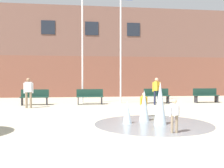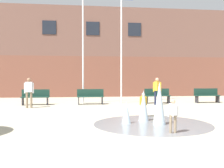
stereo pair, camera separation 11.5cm
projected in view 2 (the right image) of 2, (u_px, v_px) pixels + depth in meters
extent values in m
plane|color=#BCB299|center=(130.00, 149.00, 5.84)|extent=(100.00, 100.00, 0.00)
cube|color=brown|center=(91.00, 77.00, 24.59)|extent=(36.00, 6.00, 3.37)
cube|color=brown|center=(91.00, 37.00, 24.50)|extent=(36.00, 6.00, 4.12)
cube|color=#1E232D|center=(49.00, 27.00, 21.06)|extent=(1.10, 0.06, 1.10)
cube|color=#1E232D|center=(93.00, 28.00, 21.50)|extent=(1.10, 0.06, 1.10)
cube|color=#1E232D|center=(135.00, 29.00, 21.94)|extent=(1.10, 0.06, 1.10)
cylinder|color=gray|center=(152.00, 124.00, 9.04)|extent=(4.05, 4.05, 0.01)
cone|color=silver|center=(126.00, 112.00, 9.13)|extent=(0.32, 0.32, 0.78)
cone|color=silver|center=(144.00, 105.00, 9.69)|extent=(0.38, 0.38, 1.14)
cone|color=silver|center=(159.00, 103.00, 8.91)|extent=(0.44, 0.44, 1.48)
cube|color=#28282D|center=(23.00, 101.00, 15.19)|extent=(0.06, 0.40, 0.44)
cube|color=#28282D|center=(47.00, 101.00, 15.36)|extent=(0.06, 0.40, 0.44)
cube|color=#19382D|center=(35.00, 97.00, 15.27)|extent=(1.60, 0.44, 0.05)
cube|color=#19382D|center=(36.00, 93.00, 15.46)|extent=(1.60, 0.04, 0.42)
cube|color=#28282D|center=(79.00, 101.00, 15.54)|extent=(0.06, 0.40, 0.44)
cube|color=#28282D|center=(102.00, 101.00, 15.72)|extent=(0.06, 0.40, 0.44)
cube|color=#19382D|center=(90.00, 97.00, 15.62)|extent=(1.60, 0.44, 0.05)
cube|color=#19382D|center=(90.00, 93.00, 15.82)|extent=(1.60, 0.04, 0.42)
cube|color=#28282D|center=(147.00, 100.00, 16.26)|extent=(0.06, 0.40, 0.44)
cube|color=#28282D|center=(168.00, 100.00, 16.44)|extent=(0.06, 0.40, 0.44)
cube|color=#19382D|center=(158.00, 96.00, 16.34)|extent=(1.60, 0.44, 0.05)
cube|color=#19382D|center=(157.00, 92.00, 16.54)|extent=(1.60, 0.04, 0.42)
cube|color=#28282D|center=(197.00, 99.00, 16.55)|extent=(0.06, 0.40, 0.44)
cube|color=#28282D|center=(217.00, 99.00, 16.73)|extent=(0.06, 0.40, 0.44)
cube|color=#19382D|center=(207.00, 95.00, 16.64)|extent=(1.60, 0.44, 0.05)
cube|color=#19382D|center=(206.00, 92.00, 16.83)|extent=(1.60, 0.04, 0.42)
cylinder|color=#1E233D|center=(155.00, 98.00, 15.37)|extent=(0.12, 0.12, 0.84)
cylinder|color=#1E233D|center=(159.00, 98.00, 15.40)|extent=(0.12, 0.12, 0.84)
cube|color=gold|center=(157.00, 86.00, 15.36)|extent=(0.38, 0.38, 0.54)
sphere|color=tan|center=(157.00, 80.00, 15.36)|extent=(0.21, 0.21, 0.21)
cylinder|color=gold|center=(154.00, 87.00, 15.34)|extent=(0.08, 0.08, 0.55)
cylinder|color=gold|center=(161.00, 87.00, 15.39)|extent=(0.08, 0.08, 0.55)
cylinder|color=#89755B|center=(27.00, 100.00, 13.76)|extent=(0.12, 0.12, 0.84)
cylinder|color=#89755B|center=(31.00, 100.00, 13.79)|extent=(0.12, 0.12, 0.84)
cube|color=white|center=(29.00, 87.00, 13.76)|extent=(0.35, 0.21, 0.54)
sphere|color=#997051|center=(29.00, 80.00, 13.75)|extent=(0.21, 0.21, 0.21)
cylinder|color=white|center=(25.00, 88.00, 13.73)|extent=(0.08, 0.08, 0.55)
cylinder|color=white|center=(33.00, 88.00, 13.78)|extent=(0.08, 0.08, 0.55)
cylinder|color=#89755B|center=(171.00, 124.00, 7.52)|extent=(0.07, 0.07, 0.52)
cylinder|color=#89755B|center=(175.00, 124.00, 7.54)|extent=(0.07, 0.07, 0.52)
cube|color=white|center=(173.00, 109.00, 7.52)|extent=(0.19, 0.24, 0.33)
sphere|color=tan|center=(173.00, 101.00, 7.51)|extent=(0.13, 0.13, 0.13)
cylinder|color=white|center=(169.00, 111.00, 7.50)|extent=(0.05, 0.05, 0.34)
cylinder|color=white|center=(177.00, 110.00, 7.53)|extent=(0.05, 0.05, 0.34)
cylinder|color=silver|center=(142.00, 111.00, 10.63)|extent=(0.07, 0.07, 0.52)
cylinder|color=silver|center=(145.00, 111.00, 10.65)|extent=(0.07, 0.07, 0.52)
cube|color=gold|center=(143.00, 100.00, 10.63)|extent=(0.17, 0.23, 0.33)
sphere|color=beige|center=(143.00, 94.00, 10.62)|extent=(0.13, 0.13, 0.13)
cylinder|color=gold|center=(140.00, 101.00, 10.61)|extent=(0.05, 0.05, 0.34)
cylinder|color=gold|center=(146.00, 101.00, 10.65)|extent=(0.05, 0.05, 0.34)
cylinder|color=silver|center=(83.00, 44.00, 16.18)|extent=(0.10, 0.10, 7.34)
cylinder|color=silver|center=(121.00, 45.00, 16.49)|extent=(0.10, 0.10, 7.34)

